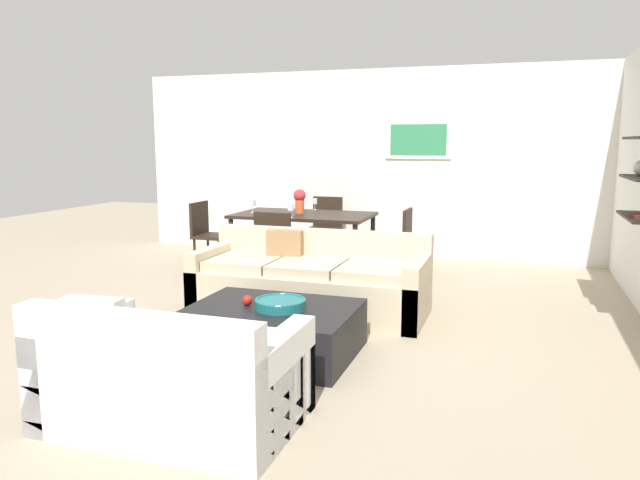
# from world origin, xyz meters

# --- Properties ---
(ground_plane) EXTENTS (18.00, 18.00, 0.00)m
(ground_plane) POSITION_xyz_m (0.00, 0.00, 0.00)
(ground_plane) COLOR tan
(back_wall_unit) EXTENTS (8.40, 0.09, 2.70)m
(back_wall_unit) POSITION_xyz_m (0.30, 3.53, 1.35)
(back_wall_unit) COLOR silver
(back_wall_unit) RESTS_ON ground
(sofa_beige) EXTENTS (2.27, 0.90, 0.78)m
(sofa_beige) POSITION_xyz_m (-0.09, 0.34, 0.29)
(sofa_beige) COLOR beige
(sofa_beige) RESTS_ON ground
(loveseat_white) EXTENTS (1.45, 0.90, 0.78)m
(loveseat_white) POSITION_xyz_m (-0.08, -2.18, 0.29)
(loveseat_white) COLOR white
(loveseat_white) RESTS_ON ground
(coffee_table) EXTENTS (1.30, 0.99, 0.38)m
(coffee_table) POSITION_xyz_m (0.01, -0.88, 0.19)
(coffee_table) COLOR black
(coffee_table) RESTS_ON ground
(decorative_bowl) EXTENTS (0.40, 0.40, 0.08)m
(decorative_bowl) POSITION_xyz_m (0.09, -0.89, 0.42)
(decorative_bowl) COLOR #19666B
(decorative_bowl) RESTS_ON coffee_table
(apple_on_coffee_table) EXTENTS (0.08, 0.08, 0.08)m
(apple_on_coffee_table) POSITION_xyz_m (-0.19, -0.89, 0.42)
(apple_on_coffee_table) COLOR red
(apple_on_coffee_table) RESTS_ON coffee_table
(dining_table) EXTENTS (1.75, 1.03, 0.75)m
(dining_table) POSITION_xyz_m (-0.81, 2.12, 0.68)
(dining_table) COLOR black
(dining_table) RESTS_ON ground
(dining_chair_right_near) EXTENTS (0.44, 0.44, 0.88)m
(dining_chair_right_near) POSITION_xyz_m (0.47, 1.89, 0.50)
(dining_chair_right_near) COLOR black
(dining_chair_right_near) RESTS_ON ground
(dining_chair_foot) EXTENTS (0.44, 0.44, 0.88)m
(dining_chair_foot) POSITION_xyz_m (-0.81, 1.20, 0.50)
(dining_chair_foot) COLOR black
(dining_chair_foot) RESTS_ON ground
(dining_chair_left_near) EXTENTS (0.44, 0.44, 0.88)m
(dining_chair_left_near) POSITION_xyz_m (-2.09, 1.89, 0.50)
(dining_chair_left_near) COLOR black
(dining_chair_left_near) RESTS_ON ground
(dining_chair_head) EXTENTS (0.44, 0.44, 0.88)m
(dining_chair_head) POSITION_xyz_m (-0.81, 3.05, 0.50)
(dining_chair_head) COLOR black
(dining_chair_head) RESTS_ON ground
(wine_glass_foot) EXTENTS (0.08, 0.08, 0.17)m
(wine_glass_foot) POSITION_xyz_m (-0.81, 1.67, 0.87)
(wine_glass_foot) COLOR silver
(wine_glass_foot) RESTS_ON dining_table
(wine_glass_head) EXTENTS (0.06, 0.06, 0.16)m
(wine_glass_head) POSITION_xyz_m (-0.81, 2.58, 0.86)
(wine_glass_head) COLOR silver
(wine_glass_head) RESTS_ON dining_table
(wine_glass_left_near) EXTENTS (0.07, 0.07, 0.17)m
(wine_glass_left_near) POSITION_xyz_m (-1.46, 2.00, 0.88)
(wine_glass_left_near) COLOR silver
(wine_glass_left_near) RESTS_ON dining_table
(centerpiece_vase) EXTENTS (0.16, 0.16, 0.31)m
(centerpiece_vase) POSITION_xyz_m (-0.87, 2.16, 0.93)
(centerpiece_vase) COLOR #D85933
(centerpiece_vase) RESTS_ON dining_table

